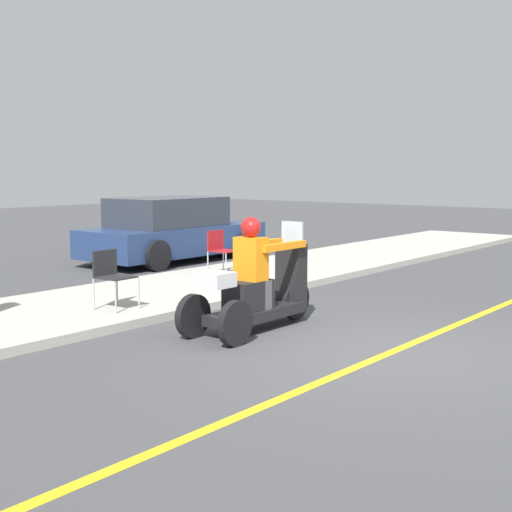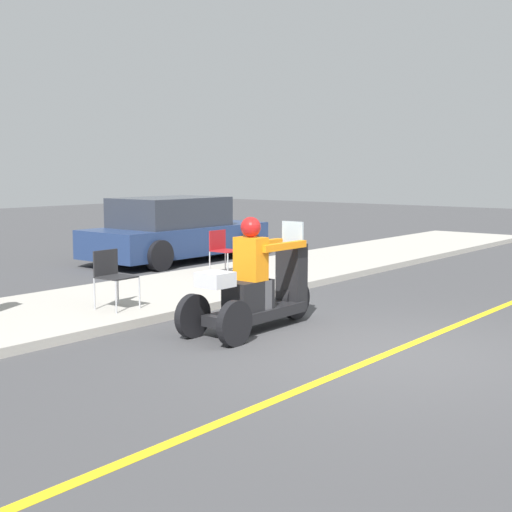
{
  "view_description": "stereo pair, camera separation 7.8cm",
  "coord_description": "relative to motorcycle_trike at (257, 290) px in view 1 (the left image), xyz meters",
  "views": [
    {
      "loc": [
        -7.15,
        -3.74,
        2.09
      ],
      "look_at": [
        -0.06,
        1.92,
        0.97
      ],
      "focal_mm": 50.0,
      "sensor_mm": 36.0,
      "label": 1
    },
    {
      "loc": [
        -7.1,
        -3.8,
        2.09
      ],
      "look_at": [
        -0.06,
        1.92,
        0.97
      ],
      "focal_mm": 50.0,
      "sensor_mm": 36.0,
      "label": 2
    }
  ],
  "objects": [
    {
      "name": "ground_plane",
      "position": [
        0.05,
        -1.92,
        -0.53
      ],
      "size": [
        60.0,
        60.0,
        0.0
      ],
      "primitive_type": "plane",
      "color": "#424244"
    },
    {
      "name": "lane_stripe",
      "position": [
        -0.02,
        -1.92,
        -0.52
      ],
      "size": [
        24.0,
        0.12,
        0.01
      ],
      "color": "gold",
      "rests_on": "ground"
    },
    {
      "name": "sidewalk_strip",
      "position": [
        0.05,
        2.68,
        -0.47
      ],
      "size": [
        28.0,
        2.8,
        0.12
      ],
      "color": "#B2ADA3",
      "rests_on": "ground"
    },
    {
      "name": "parked_car_lot_center",
      "position": [
        4.22,
        5.8,
        0.16
      ],
      "size": [
        4.38,
        2.03,
        1.44
      ],
      "color": "navy",
      "rests_on": "ground"
    },
    {
      "name": "folding_chair_set_back",
      "position": [
        -0.63,
        2.12,
        0.1
      ],
      "size": [
        0.48,
        0.48,
        0.82
      ],
      "color": "#A5A8AD",
      "rests_on": "sidewalk_strip"
    },
    {
      "name": "folding_chair_curbside",
      "position": [
        2.75,
        3.05,
        0.1
      ],
      "size": [
        0.47,
        0.47,
        0.82
      ],
      "color": "#A5A8AD",
      "rests_on": "sidewalk_strip"
    },
    {
      "name": "motorcycle_trike",
      "position": [
        0.0,
        0.0,
        0.0
      ],
      "size": [
        2.24,
        0.78,
        1.48
      ],
      "color": "black",
      "rests_on": "ground"
    }
  ]
}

